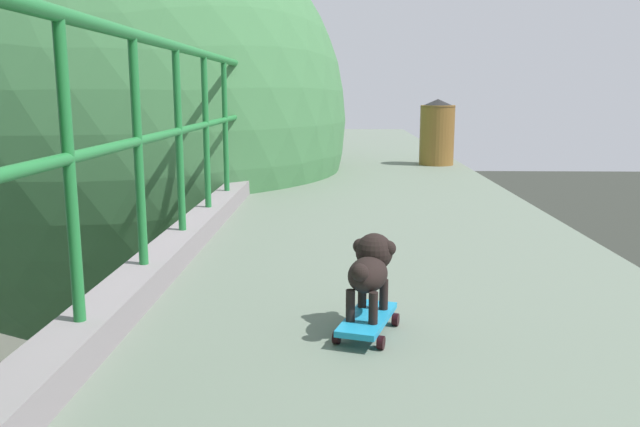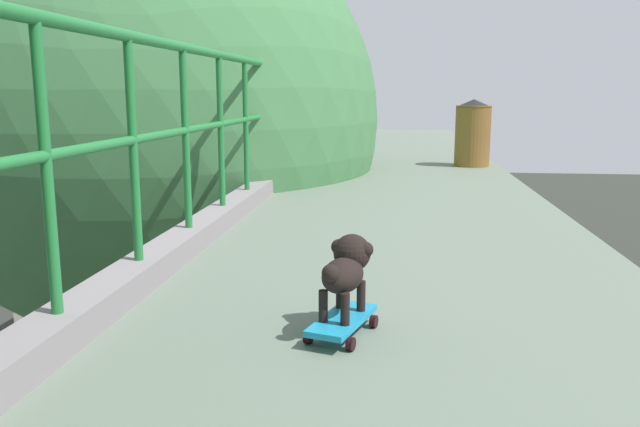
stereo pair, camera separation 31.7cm
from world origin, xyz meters
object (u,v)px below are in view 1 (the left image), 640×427
at_px(litter_bin, 437,131).
at_px(city_bus, 78,255).
at_px(toy_skateboard, 367,320).
at_px(small_dog, 370,266).

bearing_deg(litter_bin, city_bus, 129.01).
height_order(toy_skateboard, small_dog, small_dog).
xyz_separation_m(toy_skateboard, litter_bin, (1.18, 6.13, 0.38)).
distance_m(toy_skateboard, small_dog, 0.22).
distance_m(city_bus, toy_skateboard, 21.27).
relative_size(toy_skateboard, small_dog, 1.22).
distance_m(city_bus, small_dog, 21.28).
distance_m(city_bus, litter_bin, 16.94).
bearing_deg(city_bus, toy_skateboard, -64.28).
height_order(city_bus, small_dog, small_dog).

